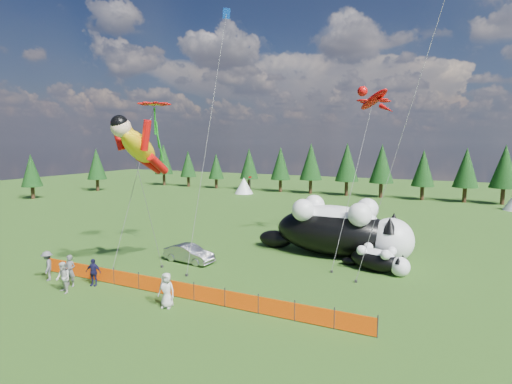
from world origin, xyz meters
TOP-DOWN VIEW (x-y plane):
  - ground at (0.00, 0.00)m, footprint 160.00×160.00m
  - safety_fence at (0.00, -3.00)m, footprint 22.06×0.06m
  - tree_line at (0.00, 45.00)m, footprint 90.00×4.00m
  - festival_tents at (11.00, 40.00)m, footprint 50.00×3.20m
  - cat_large at (6.21, 9.49)m, footprint 12.47×4.55m
  - cat_small at (9.57, 6.76)m, footprint 4.83×2.62m
  - car at (-3.48, 2.93)m, footprint 4.08×1.76m
  - spectator_a at (-7.24, -4.38)m, footprint 0.81×0.62m
  - spectator_b at (-6.63, -5.37)m, footprint 1.04×0.83m
  - spectator_c at (-6.02, -3.68)m, footprint 1.11×0.77m
  - spectator_d at (-9.45, -4.26)m, footprint 1.36×1.31m
  - spectator_e at (0.19, -4.40)m, footprint 1.03×0.76m
  - superhero_kite at (-4.08, -1.35)m, footprint 5.48×5.75m
  - gecko_kite at (7.73, 13.53)m, footprint 5.49×11.30m
  - flower_kite at (-6.30, 2.91)m, footprint 3.27×6.67m
  - diamond_kite_a at (-2.55, 6.92)m, footprint 1.34×7.53m

SIDE VIEW (x-z plane):
  - ground at x=0.00m, z-range 0.00..0.00m
  - safety_fence at x=0.00m, z-range -0.05..1.05m
  - car at x=-3.48m, z-range 0.00..1.30m
  - cat_small at x=9.57m, z-range -0.04..1.73m
  - spectator_c at x=-6.02m, z-range 0.00..1.72m
  - spectator_b at x=-6.63m, z-range 0.00..1.88m
  - spectator_e at x=0.19m, z-range 0.00..1.92m
  - spectator_d at x=-9.45m, z-range 0.00..1.93m
  - spectator_a at x=-7.24m, z-range 0.00..1.97m
  - festival_tents at x=11.00m, z-range 0.00..2.80m
  - cat_large at x=6.21m, z-range -0.11..4.39m
  - tree_line at x=0.00m, z-range 0.00..8.00m
  - superhero_kite at x=-4.08m, z-range 3.15..13.98m
  - flower_kite at x=-6.30m, z-range 5.24..17.79m
  - gecko_kite at x=7.73m, z-range 4.93..19.76m
  - diamond_kite_a at x=-2.55m, z-range 7.74..27.79m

